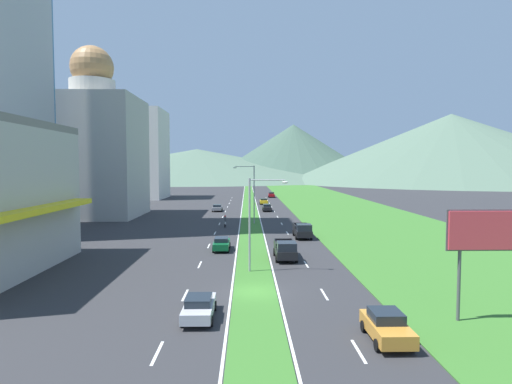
{
  "coord_description": "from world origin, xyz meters",
  "views": [
    {
      "loc": [
        -0.56,
        -31.43,
        9.4
      ],
      "look_at": [
        0.75,
        31.65,
        5.6
      ],
      "focal_mm": 30.02,
      "sensor_mm": 36.0,
      "label": 1
    }
  ],
  "objects_px": {
    "car_2": "(271,195)",
    "car_1": "(387,326)",
    "car_0": "(222,244)",
    "car_6": "(264,201)",
    "billboard_roadside": "(489,236)",
    "motorcycle_rider": "(225,222)",
    "street_lamp_mid": "(252,190)",
    "pickup_truck_0": "(303,231)",
    "street_lamp_near": "(255,217)",
    "car_3": "(217,208)",
    "car_5": "(199,307)",
    "pickup_truck_1": "(285,250)",
    "car_4": "(267,207)"
  },
  "relations": [
    {
      "from": "car_1",
      "to": "car_2",
      "type": "height_order",
      "value": "car_2"
    },
    {
      "from": "car_0",
      "to": "car_6",
      "type": "bearing_deg",
      "value": -6.87
    },
    {
      "from": "street_lamp_mid",
      "to": "pickup_truck_1",
      "type": "height_order",
      "value": "street_lamp_mid"
    },
    {
      "from": "car_4",
      "to": "pickup_truck_1",
      "type": "bearing_deg",
      "value": -0.38
    },
    {
      "from": "pickup_truck_0",
      "to": "motorcycle_rider",
      "type": "bearing_deg",
      "value": -134.94
    },
    {
      "from": "car_2",
      "to": "car_6",
      "type": "bearing_deg",
      "value": -7.89
    },
    {
      "from": "car_0",
      "to": "car_6",
      "type": "height_order",
      "value": "car_0"
    },
    {
      "from": "street_lamp_near",
      "to": "car_0",
      "type": "relative_size",
      "value": 1.85
    },
    {
      "from": "street_lamp_mid",
      "to": "pickup_truck_1",
      "type": "relative_size",
      "value": 1.76
    },
    {
      "from": "street_lamp_near",
      "to": "car_5",
      "type": "xyz_separation_m",
      "value": [
        -3.63,
        -11.58,
        -4.18
      ]
    },
    {
      "from": "car_4",
      "to": "pickup_truck_0",
      "type": "relative_size",
      "value": 0.86
    },
    {
      "from": "street_lamp_near",
      "to": "billboard_roadside",
      "type": "bearing_deg",
      "value": -41.88
    },
    {
      "from": "car_5",
      "to": "pickup_truck_1",
      "type": "xyz_separation_m",
      "value": [
        6.83,
        16.58,
        0.25
      ]
    },
    {
      "from": "car_6",
      "to": "car_5",
      "type": "bearing_deg",
      "value": -5.09
    },
    {
      "from": "pickup_truck_0",
      "to": "street_lamp_near",
      "type": "bearing_deg",
      "value": -20.31
    },
    {
      "from": "street_lamp_mid",
      "to": "car_2",
      "type": "bearing_deg",
      "value": 83.67
    },
    {
      "from": "car_0",
      "to": "car_2",
      "type": "relative_size",
      "value": 1.1
    },
    {
      "from": "car_0",
      "to": "pickup_truck_1",
      "type": "height_order",
      "value": "pickup_truck_1"
    },
    {
      "from": "car_1",
      "to": "car_4",
      "type": "bearing_deg",
      "value": -177.14
    },
    {
      "from": "street_lamp_mid",
      "to": "billboard_roadside",
      "type": "bearing_deg",
      "value": -72.72
    },
    {
      "from": "car_6",
      "to": "pickup_truck_1",
      "type": "xyz_separation_m",
      "value": [
        -0.27,
        -63.01,
        0.25
      ]
    },
    {
      "from": "pickup_truck_0",
      "to": "pickup_truck_1",
      "type": "height_order",
      "value": "same"
    },
    {
      "from": "billboard_roadside",
      "to": "car_6",
      "type": "bearing_deg",
      "value": 97.37
    },
    {
      "from": "car_1",
      "to": "car_6",
      "type": "bearing_deg",
      "value": -177.67
    },
    {
      "from": "street_lamp_near",
      "to": "car_4",
      "type": "distance_m",
      "value": 52.11
    },
    {
      "from": "car_6",
      "to": "motorcycle_rider",
      "type": "distance_m",
      "value": 40.2
    },
    {
      "from": "billboard_roadside",
      "to": "car_1",
      "type": "relative_size",
      "value": 1.64
    },
    {
      "from": "pickup_truck_1",
      "to": "car_1",
      "type": "bearing_deg",
      "value": 10.27
    },
    {
      "from": "car_2",
      "to": "car_1",
      "type": "bearing_deg",
      "value": 0.1
    },
    {
      "from": "car_6",
      "to": "motorcycle_rider",
      "type": "relative_size",
      "value": 2.0
    },
    {
      "from": "car_6",
      "to": "pickup_truck_0",
      "type": "distance_m",
      "value": 50.25
    },
    {
      "from": "car_3",
      "to": "car_5",
      "type": "xyz_separation_m",
      "value": [
        3.27,
        -63.23,
        0.01
      ]
    },
    {
      "from": "street_lamp_mid",
      "to": "car_1",
      "type": "relative_size",
      "value": 2.29
    },
    {
      "from": "street_lamp_near",
      "to": "billboard_roadside",
      "type": "relative_size",
      "value": 1.22
    },
    {
      "from": "car_2",
      "to": "pickup_truck_1",
      "type": "distance_m",
      "value": 86.16
    },
    {
      "from": "street_lamp_near",
      "to": "car_1",
      "type": "bearing_deg",
      "value": -65.68
    },
    {
      "from": "car_6",
      "to": "pickup_truck_1",
      "type": "relative_size",
      "value": 0.74
    },
    {
      "from": "billboard_roadside",
      "to": "motorcycle_rider",
      "type": "distance_m",
      "value": 44.94
    },
    {
      "from": "street_lamp_mid",
      "to": "pickup_truck_1",
      "type": "bearing_deg",
      "value": -83.4
    },
    {
      "from": "car_1",
      "to": "pickup_truck_1",
      "type": "distance_m",
      "value": 20.5
    },
    {
      "from": "car_1",
      "to": "car_3",
      "type": "bearing_deg",
      "value": -168.37
    },
    {
      "from": "car_0",
      "to": "car_6",
      "type": "distance_m",
      "value": 58.45
    },
    {
      "from": "car_4",
      "to": "pickup_truck_1",
      "type": "height_order",
      "value": "pickup_truck_1"
    },
    {
      "from": "car_0",
      "to": "car_6",
      "type": "xyz_separation_m",
      "value": [
        6.99,
        58.03,
        -0.01
      ]
    },
    {
      "from": "car_3",
      "to": "pickup_truck_0",
      "type": "height_order",
      "value": "pickup_truck_0"
    },
    {
      "from": "street_lamp_near",
      "to": "car_6",
      "type": "xyz_separation_m",
      "value": [
        3.47,
        68.01,
        -4.17
      ]
    },
    {
      "from": "car_0",
      "to": "pickup_truck_1",
      "type": "bearing_deg",
      "value": -126.5
    },
    {
      "from": "billboard_roadside",
      "to": "car_3",
      "type": "bearing_deg",
      "value": 107.96
    },
    {
      "from": "car_0",
      "to": "pickup_truck_1",
      "type": "xyz_separation_m",
      "value": [
        6.73,
        -4.98,
        0.23
      ]
    },
    {
      "from": "street_lamp_mid",
      "to": "car_4",
      "type": "xyz_separation_m",
      "value": [
        3.41,
        19.96,
        -4.77
      ]
    }
  ]
}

